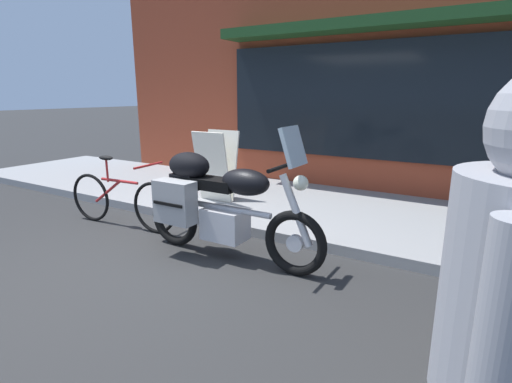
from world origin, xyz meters
The scene contains 4 objects.
ground_plane centered at (0.00, 0.00, 0.00)m, with size 80.00×80.00×0.00m, color #2C2C2C.
touring_motorcycle centered at (0.57, 0.72, 0.60)m, with size 2.12×0.67×1.39m.
parked_bicycle centered at (-1.07, 0.87, 0.36)m, with size 1.73×0.48×0.91m.
sandwich_board_sign centered at (-0.53, 2.20, 0.64)m, with size 0.55×0.43×1.02m.
Camera 1 is at (2.91, -2.39, 1.67)m, focal length 27.71 mm.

